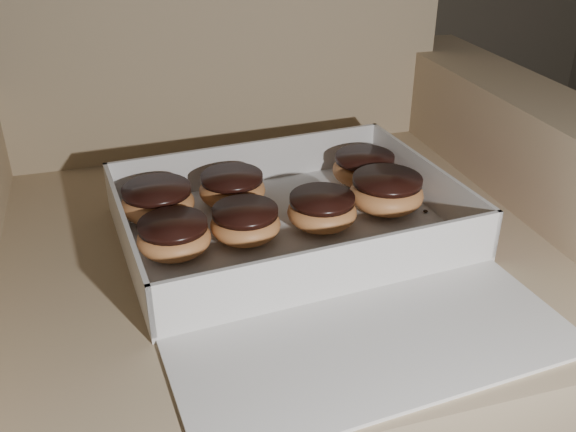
{
  "coord_description": "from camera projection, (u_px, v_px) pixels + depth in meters",
  "views": [
    {
      "loc": [
        0.31,
        0.28,
        0.91
      ],
      "look_at": [
        0.53,
        1.02,
        0.48
      ],
      "focal_mm": 40.0,
      "sensor_mm": 36.0,
      "label": 1
    }
  ],
  "objects": [
    {
      "name": "donut_d",
      "position": [
        386.0,
        192.0,
        0.92
      ],
      "size": [
        0.11,
        0.11,
        0.05
      ],
      "color": "#E18F4E",
      "rests_on": "bakery_box"
    },
    {
      "name": "crumb_b",
      "position": [
        238.0,
        295.0,
        0.75
      ],
      "size": [
        0.01,
        0.01,
        0.0
      ],
      "primitive_type": "ellipsoid",
      "color": "black",
      "rests_on": "bakery_box"
    },
    {
      "name": "donut_b",
      "position": [
        158.0,
        202.0,
        0.9
      ],
      "size": [
        0.1,
        0.1,
        0.05
      ],
      "color": "#E18F4E",
      "rests_on": "bakery_box"
    },
    {
      "name": "crumb_a",
      "position": [
        303.0,
        264.0,
        0.81
      ],
      "size": [
        0.01,
        0.01,
        0.0
      ],
      "primitive_type": "ellipsoid",
      "color": "black",
      "rests_on": "bakery_box"
    },
    {
      "name": "crumb_d",
      "position": [
        426.0,
        211.0,
        0.93
      ],
      "size": [
        0.01,
        0.01,
        0.0
      ],
      "primitive_type": "ellipsoid",
      "color": "black",
      "rests_on": "bakery_box"
    },
    {
      "name": "armchair",
      "position": [
        259.0,
        286.0,
        1.02
      ],
      "size": [
        0.98,
        0.83,
        1.02
      ],
      "color": "#9D8564",
      "rests_on": "floor"
    },
    {
      "name": "crumb_c",
      "position": [
        186.0,
        316.0,
        0.71
      ],
      "size": [
        0.01,
        0.01,
        0.0
      ],
      "primitive_type": "ellipsoid",
      "color": "black",
      "rests_on": "bakery_box"
    },
    {
      "name": "donut_g",
      "position": [
        232.0,
        188.0,
        0.94
      ],
      "size": [
        0.1,
        0.1,
        0.05
      ],
      "color": "#E18F4E",
      "rests_on": "bakery_box"
    },
    {
      "name": "bakery_box",
      "position": [
        304.0,
        240.0,
        0.85
      ],
      "size": [
        0.48,
        0.56,
        0.07
      ],
      "rotation": [
        0.0,
        0.0,
        0.09
      ],
      "color": "silver",
      "rests_on": "armchair"
    },
    {
      "name": "donut_f",
      "position": [
        364.0,
        168.0,
        1.0
      ],
      "size": [
        0.1,
        0.1,
        0.05
      ],
      "color": "#E18F4E",
      "rests_on": "bakery_box"
    },
    {
      "name": "donut_a",
      "position": [
        322.0,
        210.0,
        0.88
      ],
      "size": [
        0.1,
        0.1,
        0.05
      ],
      "color": "#E18F4E",
      "rests_on": "bakery_box"
    },
    {
      "name": "donut_e",
      "position": [
        245.0,
        223.0,
        0.85
      ],
      "size": [
        0.09,
        0.09,
        0.05
      ],
      "color": "#E18F4E",
      "rests_on": "bakery_box"
    },
    {
      "name": "donut_c",
      "position": [
        174.0,
        237.0,
        0.82
      ],
      "size": [
        0.1,
        0.1,
        0.05
      ],
      "color": "#E18F4E",
      "rests_on": "bakery_box"
    }
  ]
}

